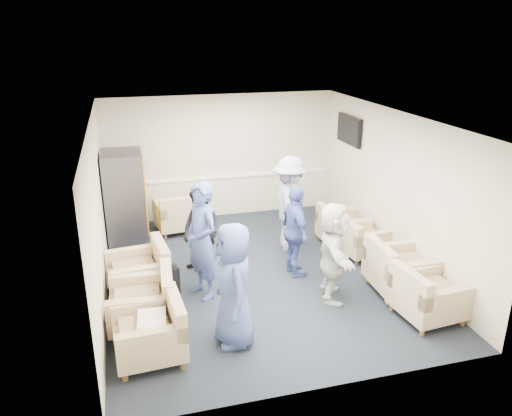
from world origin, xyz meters
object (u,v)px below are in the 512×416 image
object	(u,v)px
person_front_left	(233,285)
armchair_right_far	(340,229)
armchair_left_mid	(146,304)
armchair_corner	(178,215)
armchair_right_midfar	(360,240)
vending_machine	(125,200)
person_back_left	(201,233)
armchair_left_near	(154,334)
person_front_right	(333,252)
armchair_right_midnear	(397,270)
armchair_left_far	(142,274)
armchair_right_near	(425,297)
person_mid_right	(295,232)
person_back_right	(290,204)
person_mid_left	(202,241)

from	to	relation	value
person_front_left	armchair_right_far	bearing A→B (deg)	131.69
armchair_left_mid	armchair_corner	distance (m)	3.52
armchair_corner	person_front_left	bearing A→B (deg)	86.59
armchair_right_midfar	vending_machine	distance (m)	4.48
person_back_left	armchair_right_far	bearing A→B (deg)	66.49
armchair_left_near	person_front_right	size ratio (longest dim) A/B	0.58
armchair_right_midnear	person_front_left	size ratio (longest dim) A/B	0.55
armchair_left_far	armchair_right_midfar	size ratio (longest dim) A/B	1.14
armchair_right_midfar	armchair_right_near	bearing A→B (deg)	170.48
armchair_right_near	person_front_left	size ratio (longest dim) A/B	0.55
person_front_left	person_back_left	distance (m)	2.09
armchair_right_far	person_front_right	xyz separation A→B (m)	(-0.98, -1.86, 0.46)
armchair_right_far	vending_machine	size ratio (longest dim) A/B	0.45
person_mid_right	person_front_right	size ratio (longest dim) A/B	1.00
armchair_corner	person_front_right	distance (m)	3.93
person_back_right	armchair_right_midnear	bearing A→B (deg)	-143.17
armchair_left_near	person_front_right	xyz separation A→B (m)	(2.79, 0.79, 0.45)
person_back_left	armchair_right_midfar	bearing A→B (deg)	55.17
armchair_left_near	person_mid_right	size ratio (longest dim) A/B	0.58
person_front_left	person_mid_left	bearing A→B (deg)	-174.09
person_front_left	person_front_right	bearing A→B (deg)	110.89
armchair_right_far	person_front_left	xyz separation A→B (m)	(-2.70, -2.59, 0.53)
armchair_corner	person_back_right	bearing A→B (deg)	136.57
person_back_left	person_front_left	bearing A→B (deg)	-31.48
person_back_left	person_back_right	bearing A→B (deg)	74.32
armchair_right_near	armchair_right_midfar	distance (m)	2.20
person_mid_left	person_back_left	bearing A→B (deg)	148.64
armchair_left_far	person_front_right	world-z (taller)	person_front_right
vending_machine	person_mid_left	bearing A→B (deg)	-64.78
armchair_left_mid	armchair_right_midnear	distance (m)	3.93
armchair_right_near	vending_machine	xyz separation A→B (m)	(-4.07, 3.83, 0.59)
armchair_left_near	person_front_right	bearing A→B (deg)	102.32
person_back_left	armchair_right_near	bearing A→B (deg)	18.14
armchair_right_midfar	vending_machine	world-z (taller)	vending_machine
person_mid_left	armchair_left_near	bearing A→B (deg)	-55.14
armchair_left_mid	person_front_right	bearing A→B (deg)	94.60
armchair_left_mid	armchair_left_far	xyz separation A→B (m)	(0.00, 0.94, 0.01)
armchair_left_mid	armchair_right_midfar	bearing A→B (deg)	112.36
armchair_right_near	person_front_right	distance (m)	1.47
armchair_right_near	armchair_corner	size ratio (longest dim) A/B	0.96
armchair_corner	person_back_right	world-z (taller)	person_back_right
person_front_right	armchair_right_near	bearing A→B (deg)	-113.35
armchair_right_midfar	person_back_right	world-z (taller)	person_back_right
armchair_corner	person_mid_right	xyz separation A→B (m)	(1.68, -2.46, 0.44)
person_back_left	person_front_right	xyz separation A→B (m)	(1.81, -1.35, 0.04)
armchair_right_midfar	armchair_right_far	size ratio (longest dim) A/B	1.04
armchair_right_near	person_back_left	bearing A→B (deg)	46.54
armchair_right_near	armchair_left_far	bearing A→B (deg)	59.92
armchair_left_near	armchair_right_near	xyz separation A→B (m)	(3.86, -0.11, 0.00)
vending_machine	armchair_right_midnear	bearing A→B (deg)	-36.15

